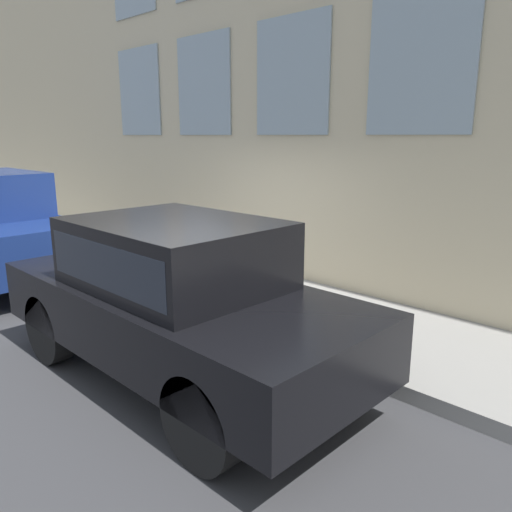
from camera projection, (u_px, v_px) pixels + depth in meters
ground_plane at (188, 317)px, 7.22m from camera, size 80.00×80.00×0.00m
sidewalk at (244, 294)px, 7.98m from camera, size 2.23×60.00×0.17m
fire_hydrant at (242, 283)px, 7.07m from camera, size 0.32×0.44×0.70m
person at (271, 262)px, 6.77m from camera, size 0.29×0.19×1.19m
parked_car_black_near at (176, 292)px, 5.20m from camera, size 1.82×4.41×1.73m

